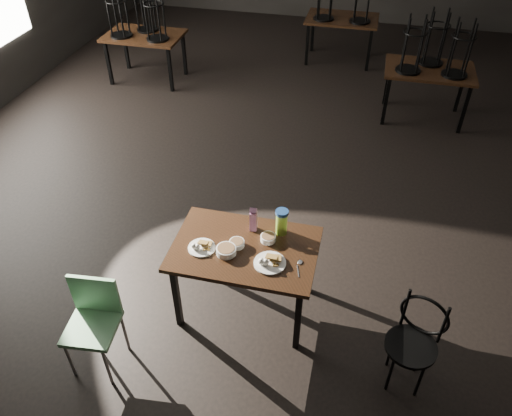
% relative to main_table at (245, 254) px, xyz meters
% --- Properties ---
extents(main_table, '(1.20, 0.80, 0.75)m').
position_rel_main_table_xyz_m(main_table, '(0.00, 0.00, 0.00)').
color(main_table, black).
rests_on(main_table, ground).
extents(plate_left, '(0.23, 0.23, 0.07)m').
position_rel_main_table_xyz_m(plate_left, '(-0.34, -0.10, 0.10)').
color(plate_left, white).
rests_on(plate_left, main_table).
extents(plate_right, '(0.26, 0.26, 0.08)m').
position_rel_main_table_xyz_m(plate_right, '(0.24, -0.14, 0.10)').
color(plate_right, white).
rests_on(plate_right, main_table).
extents(bowl_near, '(0.13, 0.13, 0.05)m').
position_rel_main_table_xyz_m(bowl_near, '(-0.07, 0.00, 0.11)').
color(bowl_near, white).
rests_on(bowl_near, main_table).
extents(bowl_far, '(0.13, 0.13, 0.05)m').
position_rel_main_table_xyz_m(bowl_far, '(0.17, 0.13, 0.11)').
color(bowl_far, white).
rests_on(bowl_far, main_table).
extents(bowl_big, '(0.17, 0.17, 0.06)m').
position_rel_main_table_xyz_m(bowl_big, '(-0.13, -0.10, 0.11)').
color(bowl_big, white).
rests_on(bowl_big, main_table).
extents(juice_carton, '(0.06, 0.06, 0.24)m').
position_rel_main_table_xyz_m(juice_carton, '(0.02, 0.23, 0.19)').
color(juice_carton, '#841864').
rests_on(juice_carton, main_table).
extents(water_bottle, '(0.14, 0.14, 0.24)m').
position_rel_main_table_xyz_m(water_bottle, '(0.26, 0.25, 0.20)').
color(water_bottle, '#9CD03D').
rests_on(water_bottle, main_table).
extents(spoon, '(0.05, 0.20, 0.01)m').
position_rel_main_table_xyz_m(spoon, '(0.47, -0.08, 0.08)').
color(spoon, silver).
rests_on(spoon, main_table).
extents(bentwood_chair, '(0.44, 0.43, 0.83)m').
position_rel_main_table_xyz_m(bentwood_chair, '(1.42, -0.38, -0.18)').
color(bentwood_chair, black).
rests_on(bentwood_chair, ground).
extents(school_chair, '(0.42, 0.42, 0.83)m').
position_rel_main_table_xyz_m(school_chair, '(-1.02, -0.77, -0.17)').
color(school_chair, '#7EC48B').
rests_on(school_chair, ground).
extents(bg_table_left, '(1.20, 0.80, 1.48)m').
position_rel_main_table_xyz_m(bg_table_left, '(-2.73, 4.26, 0.11)').
color(bg_table_left, black).
rests_on(bg_table_left, ground).
extents(bg_table_right, '(1.20, 0.80, 1.48)m').
position_rel_main_table_xyz_m(bg_table_right, '(1.60, 3.98, 0.11)').
color(bg_table_right, black).
rests_on(bg_table_right, ground).
extents(bg_table_far, '(1.20, 0.80, 1.48)m').
position_rel_main_table_xyz_m(bg_table_far, '(0.22, 5.73, 0.08)').
color(bg_table_far, black).
rests_on(bg_table_far, ground).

